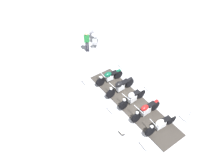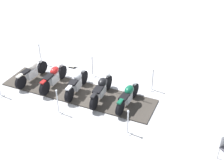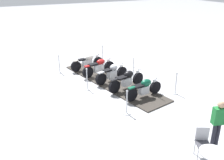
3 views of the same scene
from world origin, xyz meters
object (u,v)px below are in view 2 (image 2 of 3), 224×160
object	(u,v)px
info_placard	(72,66)
motorcycle_forest	(128,95)
motorcycle_black	(102,88)
motorcycle_maroon	(54,77)
stanchion_right_mid	(93,70)
stanchion_left_mid	(58,106)
stanchion_right_front	(152,83)
motorcycle_cream	(32,72)
stanchion_right_rear	(41,58)
motorcycle_chrome	(77,83)
stanchion_left_front	(128,126)

from	to	relation	value
info_placard	motorcycle_forest	bearing A→B (deg)	-26.13
motorcycle_black	motorcycle_maroon	distance (m)	2.36
motorcycle_maroon	stanchion_right_mid	world-z (taller)	stanchion_right_mid
motorcycle_forest	stanchion_left_mid	size ratio (longest dim) A/B	1.80
stanchion_right_front	stanchion_right_mid	xyz separation A→B (m)	(-0.57, 2.88, -0.04)
stanchion_right_front	info_placard	world-z (taller)	stanchion_right_front
motorcycle_forest	motorcycle_cream	distance (m)	4.72
motorcycle_forest	stanchion_right_front	distance (m)	1.60
stanchion_right_rear	motorcycle_black	bearing A→B (deg)	-98.70
motorcycle_chrome	stanchion_left_front	distance (m)	3.33
stanchion_left_front	stanchion_right_mid	distance (m)	4.22
motorcycle_maroon	stanchion_right_rear	xyz separation A→B (m)	(1.12, 2.01, -0.16)
stanchion_left_front	info_placard	world-z (taller)	stanchion_left_front
stanchion_right_mid	motorcycle_cream	bearing A→B (deg)	133.29
stanchion_right_rear	stanchion_left_front	distance (m)	6.62
info_placard	motorcycle_black	bearing A→B (deg)	-35.81
motorcycle_cream	stanchion_right_front	size ratio (longest dim) A/B	1.94
stanchion_right_rear	motorcycle_forest	bearing A→B (deg)	-94.55
stanchion_left_front	stanchion_left_mid	size ratio (longest dim) A/B	0.94
motorcycle_cream	stanchion_right_mid	bearing A→B (deg)	-53.26
motorcycle_cream	stanchion_right_front	xyz separation A→B (m)	(2.47, -4.91, -0.12)
info_placard	motorcycle_cream	bearing A→B (deg)	-119.80
motorcycle_forest	stanchion_left_front	world-z (taller)	stanchion_left_front
motorcycle_forest	motorcycle_maroon	bearing A→B (deg)	94.07
stanchion_left_front	stanchion_left_mid	distance (m)	2.94
motorcycle_chrome	motorcycle_cream	size ratio (longest dim) A/B	0.97
motorcycle_chrome	stanchion_right_mid	world-z (taller)	stanchion_right_mid
motorcycle_black	stanchion_right_rear	xyz separation A→B (m)	(0.66, 4.33, -0.18)
info_placard	stanchion_right_rear	bearing A→B (deg)	-168.76
motorcycle_forest	motorcycle_cream	xyz separation A→B (m)	(-0.91, 4.63, -0.02)
motorcycle_forest	motorcycle_chrome	xyz separation A→B (m)	(-0.46, 2.32, -0.00)
stanchion_left_front	motorcycle_forest	bearing A→B (deg)	31.63
motorcycle_black	motorcycle_forest	bearing A→B (deg)	-92.72
stanchion_right_front	info_placard	bearing A→B (deg)	96.80
stanchion_left_front	motorcycle_maroon	bearing A→B (deg)	80.56
stanchion_left_front	motorcycle_chrome	bearing A→B (deg)	73.40
stanchion_left_front	info_placard	bearing A→B (deg)	62.91
stanchion_left_front	stanchion_right_mid	bearing A→B (deg)	55.21
motorcycle_maroon	motorcycle_black	bearing A→B (deg)	-90.56
motorcycle_maroon	stanchion_right_rear	world-z (taller)	stanchion_right_rear
motorcycle_forest	motorcycle_maroon	xyz separation A→B (m)	(-0.68, 3.47, 0.00)
motorcycle_black	motorcycle_cream	size ratio (longest dim) A/B	1.04
stanchion_right_front	stanchion_right_mid	world-z (taller)	stanchion_right_front
motorcycle_forest	stanchion_left_front	xyz separation A→B (m)	(-1.41, -0.87, -0.20)
motorcycle_forest	stanchion_right_mid	bearing A→B (deg)	61.84
motorcycle_black	stanchion_right_front	distance (m)	2.31
stanchion_right_rear	stanchion_right_front	world-z (taller)	stanchion_right_rear
motorcycle_cream	info_placard	bearing A→B (deg)	-25.24
stanchion_right_rear	stanchion_right_front	xyz separation A→B (m)	(1.13, -5.77, 0.03)
motorcycle_cream	stanchion_left_front	bearing A→B (deg)	-101.76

